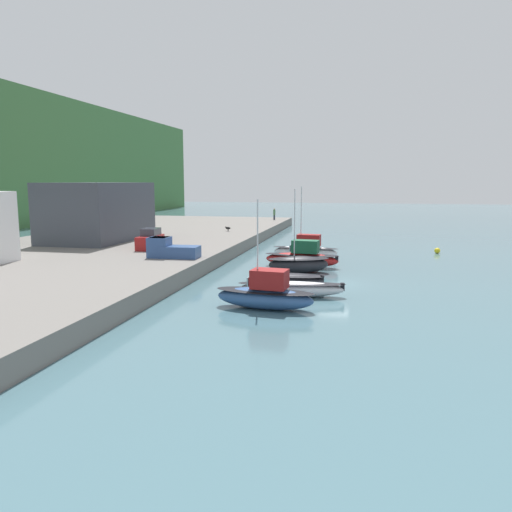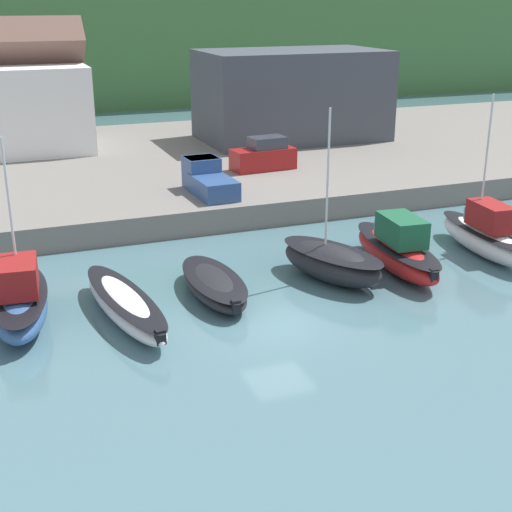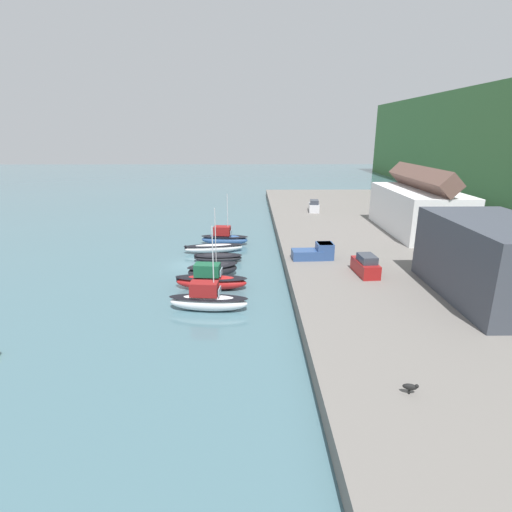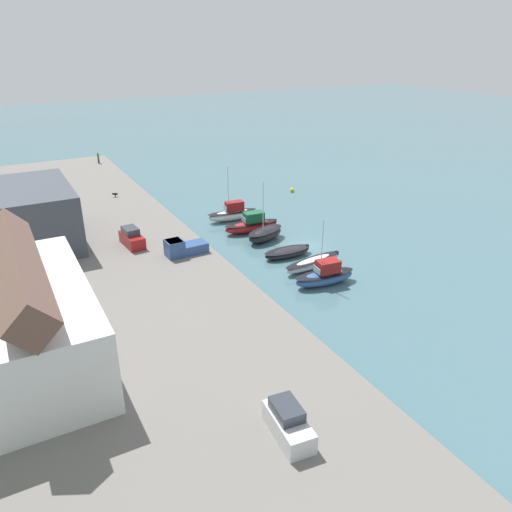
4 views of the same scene
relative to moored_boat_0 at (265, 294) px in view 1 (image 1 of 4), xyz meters
The scene contains 14 objects.
ground_plane 10.30m from the moored_boat_0, 22.87° to the right, with size 320.00×320.00×0.00m, color #476B75.
quay_promenade 24.19m from the moored_boat_0, 67.03° to the left, with size 112.91×28.93×1.41m.
yacht_club_building 34.20m from the moored_boat_0, 47.71° to the left, with size 14.25×8.38×6.93m.
moored_boat_0 is the anchor object (origin of this frame).
moored_boat_1 4.12m from the moored_boat_0, 17.23° to the right, with size 2.85×8.15×1.16m.
moored_boat_2 7.98m from the moored_boat_0, ahead, with size 2.22×6.06×0.99m.
moored_boat_3 13.56m from the moored_boat_0, ahead, with size 4.22×6.21×7.80m.
moored_boat_4 17.05m from the moored_boat_0, ahead, with size 2.78×7.67×2.70m.
moored_boat_5 22.29m from the moored_boat_0, ahead, with size 2.48×7.41×7.91m.
parked_car_0 23.00m from the moored_boat_0, 43.29° to the left, with size 4.33×2.13×2.16m.
pickup_truck_0 16.21m from the moored_boat_0, 45.07° to the left, with size 2.15×4.80×1.90m.
person_on_quay 60.37m from the moored_boat_0, ahead, with size 0.40×0.40×2.14m.
dog_on_quay 38.80m from the moored_boat_0, 19.28° to the left, with size 0.51×0.88×0.68m.
mooring_buoy_0 33.41m from the moored_boat_0, 26.39° to the right, with size 0.67×0.67×0.67m.
Camera 1 is at (-41.39, -2.38, 8.45)m, focal length 35.00 mm.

